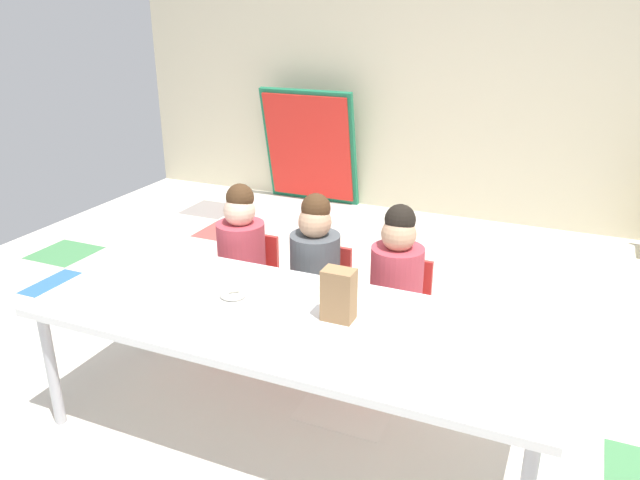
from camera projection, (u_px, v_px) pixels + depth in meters
The scene contains 11 objects.
ground_plane at pixel (377, 359), 3.36m from camera, with size 6.57×5.14×0.02m.
back_wall at pixel (483, 68), 5.08m from camera, with size 6.57×0.10×2.59m, color beige.
craft_table at pixel (289, 324), 2.57m from camera, with size 2.19×0.83×0.60m.
seated_child_near_camera at pixel (242, 250), 3.34m from camera, with size 0.32×0.32×0.92m.
seated_child_middle_seat at pixel (316, 262), 3.18m from camera, with size 0.32×0.31×0.92m.
seated_child_far_right at pixel (397, 277), 3.02m from camera, with size 0.34×0.34×0.92m.
folded_activity_table at pixel (310, 147), 5.74m from camera, with size 0.90×0.29×1.09m.
paper_bag_brown at pixel (339, 295), 2.48m from camera, with size 0.13×0.09×0.22m, color #9E754C.
paper_plate_near_edge at pixel (234, 297), 2.69m from camera, with size 0.18×0.18×0.01m, color white.
paper_plate_center_table at pixel (262, 313), 2.56m from camera, with size 0.18×0.18×0.01m, color white.
donut_powdered_on_plate at pixel (233, 293), 2.69m from camera, with size 0.12×0.12×0.03m, color white.
Camera 1 is at (0.86, -2.78, 1.82)m, focal length 34.51 mm.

